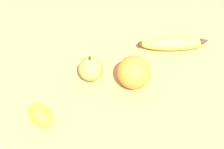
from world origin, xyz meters
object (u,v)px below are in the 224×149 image
banana (173,43)px  lemon (40,115)px  pear (91,68)px  orange (134,72)px

banana → lemon: size_ratio=2.35×
lemon → pear: bearing=-30.9°
banana → lemon: lemon is taller
orange → pear: bearing=91.3°
pear → orange: bearing=-88.7°
pear → lemon: (-0.15, 0.09, -0.01)m
orange → pear: 0.11m
orange → lemon: 0.26m
lemon → orange: bearing=-53.1°
orange → pear: orange is taller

